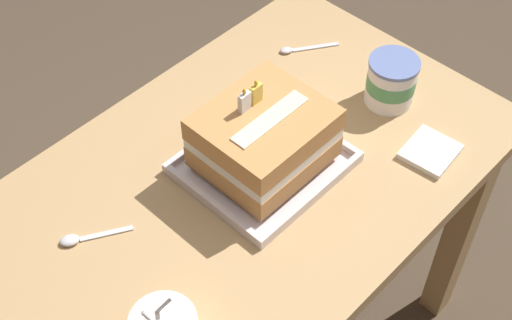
# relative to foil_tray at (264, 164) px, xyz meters

# --- Properties ---
(dining_table) EXTENTS (1.05, 0.67, 0.75)m
(dining_table) POSITION_rel_foil_tray_xyz_m (-0.03, 0.01, -0.13)
(dining_table) COLOR tan
(dining_table) RESTS_ON ground_plane
(foil_tray) EXTENTS (0.29, 0.26, 0.02)m
(foil_tray) POSITION_rel_foil_tray_xyz_m (0.00, 0.00, 0.00)
(foil_tray) COLOR silver
(foil_tray) RESTS_ON dining_table
(birthday_cake) EXTENTS (0.23, 0.20, 0.17)m
(birthday_cake) POSITION_rel_foil_tray_xyz_m (0.00, 0.00, 0.08)
(birthday_cake) COLOR #C2844A
(birthday_cake) RESTS_ON foil_tray
(ice_cream_tub) EXTENTS (0.11, 0.11, 0.11)m
(ice_cream_tub) POSITION_rel_foil_tray_xyz_m (0.32, -0.06, 0.05)
(ice_cream_tub) COLOR white
(ice_cream_tub) RESTS_ON dining_table
(serving_spoon_near_tray) EXTENTS (0.12, 0.08, 0.01)m
(serving_spoon_near_tray) POSITION_rel_foil_tray_xyz_m (-0.36, 0.12, -0.00)
(serving_spoon_near_tray) COLOR silver
(serving_spoon_near_tray) RESTS_ON dining_table
(serving_spoon_by_bowls) EXTENTS (0.12, 0.09, 0.01)m
(serving_spoon_by_bowls) POSITION_rel_foil_tray_xyz_m (0.30, 0.18, -0.00)
(serving_spoon_by_bowls) COLOR silver
(serving_spoon_by_bowls) RESTS_ON dining_table
(napkin_pile) EXTENTS (0.11, 0.10, 0.01)m
(napkin_pile) POSITION_rel_foil_tray_xyz_m (0.25, -0.22, -0.00)
(napkin_pile) COLOR white
(napkin_pile) RESTS_ON dining_table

